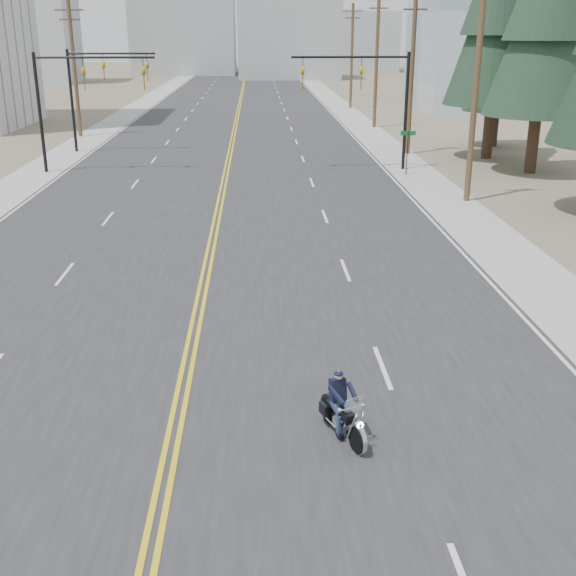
# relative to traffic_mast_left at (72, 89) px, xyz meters

# --- Properties ---
(ground_plane) EXTENTS (400.00, 400.00, 0.00)m
(ground_plane) POSITION_rel_traffic_mast_left_xyz_m (8.98, -32.00, -4.94)
(ground_plane) COLOR #776D56
(ground_plane) RESTS_ON ground
(road) EXTENTS (20.00, 200.00, 0.01)m
(road) POSITION_rel_traffic_mast_left_xyz_m (8.98, 38.00, -4.93)
(road) COLOR #303033
(road) RESTS_ON ground
(sidewalk_left) EXTENTS (3.00, 200.00, 0.01)m
(sidewalk_left) POSITION_rel_traffic_mast_left_xyz_m (-2.52, 38.00, -4.93)
(sidewalk_left) COLOR #A5A5A0
(sidewalk_left) RESTS_ON ground
(sidewalk_right) EXTENTS (3.00, 200.00, 0.01)m
(sidewalk_right) POSITION_rel_traffic_mast_left_xyz_m (20.48, 38.00, -4.93)
(sidewalk_right) COLOR #A5A5A0
(sidewalk_right) RESTS_ON ground
(traffic_mast_left) EXTENTS (7.10, 0.26, 7.00)m
(traffic_mast_left) POSITION_rel_traffic_mast_left_xyz_m (0.00, 0.00, 0.00)
(traffic_mast_left) COLOR black
(traffic_mast_left) RESTS_ON ground
(traffic_mast_right) EXTENTS (7.10, 0.26, 7.00)m
(traffic_mast_right) POSITION_rel_traffic_mast_left_xyz_m (17.95, 0.00, 0.00)
(traffic_mast_right) COLOR black
(traffic_mast_right) RESTS_ON ground
(traffic_mast_far) EXTENTS (6.10, 0.26, 7.00)m
(traffic_mast_far) POSITION_rel_traffic_mast_left_xyz_m (-0.33, 8.00, -0.06)
(traffic_mast_far) COLOR black
(traffic_mast_far) RESTS_ON ground
(street_sign) EXTENTS (0.90, 0.06, 2.62)m
(street_sign) POSITION_rel_traffic_mast_left_xyz_m (19.78, -2.00, -3.13)
(street_sign) COLOR black
(street_sign) RESTS_ON ground
(utility_pole_b) EXTENTS (2.20, 0.30, 11.50)m
(utility_pole_b) POSITION_rel_traffic_mast_left_xyz_m (21.48, -9.00, 1.05)
(utility_pole_b) COLOR brown
(utility_pole_b) RESTS_ON ground
(utility_pole_c) EXTENTS (2.20, 0.30, 11.00)m
(utility_pole_c) POSITION_rel_traffic_mast_left_xyz_m (21.48, 6.00, 0.79)
(utility_pole_c) COLOR brown
(utility_pole_c) RESTS_ON ground
(utility_pole_d) EXTENTS (2.20, 0.30, 11.50)m
(utility_pole_d) POSITION_rel_traffic_mast_left_xyz_m (21.48, 21.00, 1.05)
(utility_pole_d) COLOR brown
(utility_pole_d) RESTS_ON ground
(utility_pole_e) EXTENTS (2.20, 0.30, 11.00)m
(utility_pole_e) POSITION_rel_traffic_mast_left_xyz_m (21.48, 38.00, 0.79)
(utility_pole_e) COLOR brown
(utility_pole_e) RESTS_ON ground
(utility_pole_left) EXTENTS (2.20, 0.30, 10.50)m
(utility_pole_left) POSITION_rel_traffic_mast_left_xyz_m (-3.52, 16.00, 0.54)
(utility_pole_left) COLOR brown
(utility_pole_left) RESTS_ON ground
(glass_building) EXTENTS (24.00, 16.00, 20.00)m
(glass_building) POSITION_rel_traffic_mast_left_xyz_m (40.98, 38.00, 5.06)
(glass_building) COLOR #9EB5CC
(glass_building) RESTS_ON ground
(haze_bldg_a) EXTENTS (14.00, 12.00, 22.00)m
(haze_bldg_a) POSITION_rel_traffic_mast_left_xyz_m (-26.02, 83.00, 6.06)
(haze_bldg_a) COLOR #B7BCC6
(haze_bldg_a) RESTS_ON ground
(haze_bldg_b) EXTENTS (18.00, 14.00, 14.00)m
(haze_bldg_b) POSITION_rel_traffic_mast_left_xyz_m (16.98, 93.00, 2.06)
(haze_bldg_b) COLOR #ADB2B7
(haze_bldg_b) RESTS_ON ground
(haze_bldg_c) EXTENTS (16.00, 12.00, 18.00)m
(haze_bldg_c) POSITION_rel_traffic_mast_left_xyz_m (48.98, 78.00, 4.06)
(haze_bldg_c) COLOR #B7BCC6
(haze_bldg_c) RESTS_ON ground
(haze_bldg_d) EXTENTS (20.00, 15.00, 26.00)m
(haze_bldg_d) POSITION_rel_traffic_mast_left_xyz_m (-3.02, 108.00, 8.06)
(haze_bldg_d) COLOR #ADB2B7
(haze_bldg_d) RESTS_ON ground
(haze_bldg_e) EXTENTS (14.00, 14.00, 12.00)m
(haze_bldg_e) POSITION_rel_traffic_mast_left_xyz_m (33.98, 118.00, 1.06)
(haze_bldg_e) COLOR #B7BCC6
(haze_bldg_e) RESTS_ON ground
(motorcyclist) EXTENTS (1.39, 2.00, 1.44)m
(motorcyclist) POSITION_rel_traffic_mast_left_xyz_m (12.56, -31.26, -4.22)
(motorcyclist) COLOR black
(motorcyclist) RESTS_ON ground
(conifer_far) EXTENTS (4.86, 4.86, 13.01)m
(conifer_far) POSITION_rel_traffic_mast_left_xyz_m (28.54, 9.30, 2.53)
(conifer_far) COLOR #382619
(conifer_far) RESTS_ON ground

